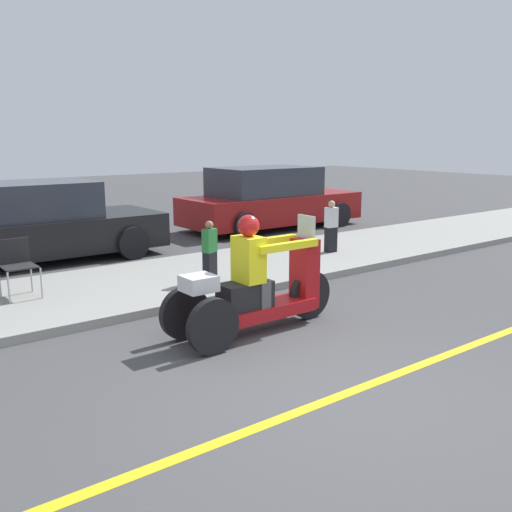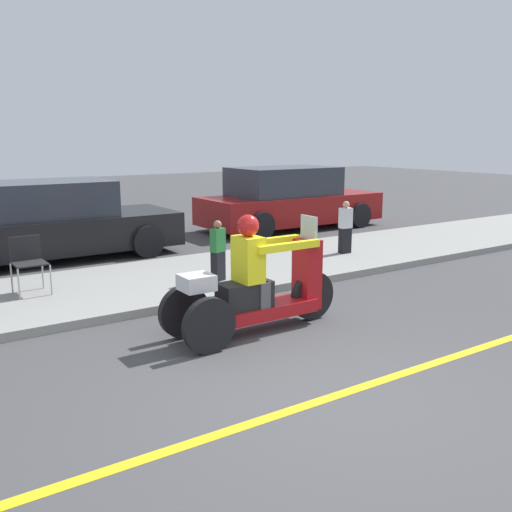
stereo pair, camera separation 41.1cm
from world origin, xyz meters
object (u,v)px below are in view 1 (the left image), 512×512
(motorcycle_trike, at_px, (256,290))
(parked_car_lot_left, at_px, (32,225))
(folding_chair_curbside, at_px, (17,262))
(spectator_by_tree, at_px, (331,227))
(spectator_near_curb, at_px, (210,252))
(parked_car_lot_far, at_px, (269,200))

(motorcycle_trike, distance_m, parked_car_lot_left, 5.85)
(folding_chair_curbside, bearing_deg, spectator_by_tree, -4.18)
(folding_chair_curbside, relative_size, parked_car_lot_left, 0.17)
(motorcycle_trike, distance_m, spectator_near_curb, 2.16)
(spectator_by_tree, xyz_separation_m, spectator_near_curb, (-3.16, -0.51, -0.03))
(spectator_near_curb, distance_m, folding_chair_curbside, 2.80)
(folding_chair_curbside, distance_m, parked_car_lot_left, 2.96)
(parked_car_lot_far, bearing_deg, spectator_near_curb, -137.45)
(spectator_by_tree, height_order, parked_car_lot_far, parked_car_lot_far)
(spectator_near_curb, bearing_deg, folding_chair_curbside, 160.56)
(motorcycle_trike, xyz_separation_m, spectator_near_curb, (0.66, 2.06, 0.06))
(motorcycle_trike, bearing_deg, spectator_by_tree, 33.86)
(spectator_by_tree, height_order, folding_chair_curbside, spectator_by_tree)
(motorcycle_trike, xyz_separation_m, folding_chair_curbside, (-1.98, 2.99, 0.10))
(parked_car_lot_far, bearing_deg, parked_car_lot_left, -175.87)
(folding_chair_curbside, height_order, parked_car_lot_left, parked_car_lot_left)
(spectator_by_tree, xyz_separation_m, parked_car_lot_far, (1.37, 3.64, 0.14))
(parked_car_lot_left, xyz_separation_m, parked_car_lot_far, (6.14, 0.44, 0.03))
(spectator_near_curb, bearing_deg, parked_car_lot_left, 113.49)
(spectator_by_tree, relative_size, parked_car_lot_far, 0.21)
(parked_car_lot_left, bearing_deg, motorcycle_trike, -80.67)
(folding_chair_curbside, bearing_deg, parked_car_lot_far, 24.20)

